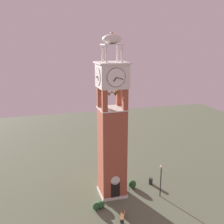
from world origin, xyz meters
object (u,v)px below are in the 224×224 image
clock_tower (112,132)px  trash_bin (151,181)px  park_bench (123,215)px  lamp_post (161,175)px

clock_tower → trash_bin: clock_tower is taller
park_bench → trash_bin: bearing=45.0°
clock_tower → lamp_post: (5.47, -2.29, -5.31)m
lamp_post → trash_bin: (0.10, 3.00, -2.43)m
clock_tower → lamp_post: size_ratio=4.72×
park_bench → lamp_post: (5.74, 2.82, 2.34)m
lamp_post → trash_bin: size_ratio=5.14×
park_bench → trash_bin: size_ratio=2.06×
lamp_post → park_bench: bearing=-153.8°
trash_bin → park_bench: bearing=-135.0°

